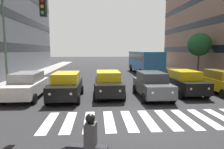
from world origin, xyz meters
The scene contains 12 objects.
ground_plane centered at (0.00, 0.00, 0.00)m, with size 180.00×180.00×0.00m, color #262628.
crosswalk_markings centered at (0.00, 0.00, 0.00)m, with size 9.45×2.80×0.01m.
car_0 centered at (-6.90, -5.13, 0.89)m, with size 2.02×4.44×1.72m.
car_1 centered at (-4.06, -5.28, 0.89)m, with size 2.02×4.44×1.72m.
car_2 centered at (-1.37, -4.35, 0.89)m, with size 2.02×4.44×1.72m.
car_3 centered at (1.56, -5.05, 0.89)m, with size 2.02×4.44×1.72m.
car_4 centered at (4.36, -4.43, 0.89)m, with size 2.02×4.44×1.72m.
car_5 centered at (6.97, -4.69, 0.89)m, with size 2.02×4.44×1.72m.
bus_behind_traffic centered at (-4.06, -18.01, 1.86)m, with size 2.78×10.50×3.00m.
motorcycle_with_rider centered at (2.58, 3.74, 0.65)m, with size 1.68×0.46×1.57m.
street_lamp_right centered at (9.05, -7.44, 4.52)m, with size 2.40×0.28×7.25m.
street_tree_2 centered at (-9.88, -14.50, 3.86)m, with size 2.77×2.77×5.11m.
Camera 1 is at (2.33, 8.76, 3.19)m, focal length 32.13 mm.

